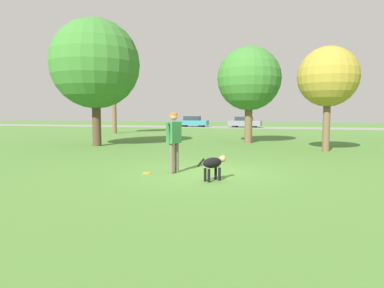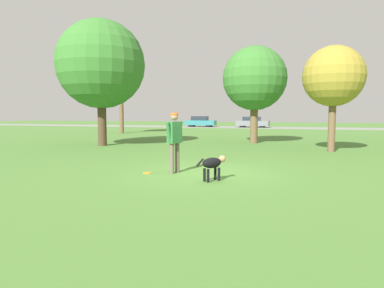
{
  "view_description": "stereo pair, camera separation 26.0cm",
  "coord_description": "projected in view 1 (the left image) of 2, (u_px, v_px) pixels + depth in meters",
  "views": [
    {
      "loc": [
        2.43,
        -9.6,
        1.72
      ],
      "look_at": [
        -0.06,
        -0.71,
        0.9
      ],
      "focal_mm": 32.0,
      "sensor_mm": 36.0,
      "label": 1
    },
    {
      "loc": [
        2.68,
        -9.53,
        1.72
      ],
      "look_at": [
        -0.06,
        -0.71,
        0.9
      ],
      "focal_mm": 32.0,
      "sensor_mm": 36.0,
      "label": 2
    }
  ],
  "objects": [
    {
      "name": "parked_car_teal",
      "position": [
        193.0,
        122.0,
        44.49
      ],
      "size": [
        3.93,
        1.83,
        1.39
      ],
      "rotation": [
        0.0,
        0.0,
        0.02
      ],
      "color": "teal",
      "rests_on": "ground_plane"
    },
    {
      "name": "tree_mid_center",
      "position": [
        249.0,
        79.0,
        19.82
      ],
      "size": [
        3.69,
        3.69,
        5.59
      ],
      "color": "brown",
      "rests_on": "ground_plane"
    },
    {
      "name": "parked_car_grey",
      "position": [
        245.0,
        122.0,
        42.73
      ],
      "size": [
        4.07,
        1.91,
        1.33
      ],
      "rotation": [
        0.0,
        0.0,
        -0.04
      ],
      "color": "slate",
      "rests_on": "ground_plane"
    },
    {
      "name": "tree_near_left",
      "position": [
        95.0,
        64.0,
        17.91
      ],
      "size": [
        4.66,
        4.66,
        6.65
      ],
      "color": "#4C3826",
      "rests_on": "ground_plane"
    },
    {
      "name": "ground_plane",
      "position": [
        201.0,
        173.0,
        10.01
      ],
      "size": [
        120.0,
        120.0,
        0.0
      ],
      "primitive_type": "plane",
      "color": "#4C7A33"
    },
    {
      "name": "tree_near_right",
      "position": [
        328.0,
        77.0,
        15.34
      ],
      "size": [
        2.69,
        2.69,
        4.72
      ],
      "color": "brown",
      "rests_on": "ground_plane"
    },
    {
      "name": "tree_far_left",
      "position": [
        114.0,
        74.0,
        29.49
      ],
      "size": [
        3.18,
        3.18,
        6.73
      ],
      "color": "brown",
      "rests_on": "ground_plane"
    },
    {
      "name": "dog",
      "position": [
        214.0,
        164.0,
        8.75
      ],
      "size": [
        0.65,
        0.81,
        0.63
      ],
      "rotation": [
        0.0,
        0.0,
        0.92
      ],
      "color": "black",
      "rests_on": "ground_plane"
    },
    {
      "name": "far_road_strip",
      "position": [
        267.0,
        128.0,
        41.79
      ],
      "size": [
        120.0,
        6.0,
        0.01
      ],
      "color": "gray",
      "rests_on": "ground_plane"
    },
    {
      "name": "person",
      "position": [
        174.0,
        137.0,
        9.84
      ],
      "size": [
        0.35,
        0.71,
        1.74
      ],
      "rotation": [
        0.0,
        0.0,
        1.24
      ],
      "color": "#665B4C",
      "rests_on": "ground_plane"
    },
    {
      "name": "frisbee",
      "position": [
        147.0,
        173.0,
        9.86
      ],
      "size": [
        0.25,
        0.25,
        0.02
      ],
      "color": "orange",
      "rests_on": "ground_plane"
    }
  ]
}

